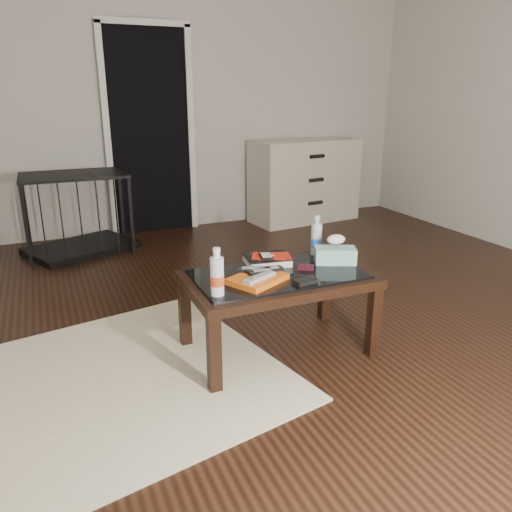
{
  "coord_description": "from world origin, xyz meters",
  "views": [
    {
      "loc": [
        -1.45,
        -2.67,
        1.4
      ],
      "look_at": [
        -0.43,
        -0.31,
        0.55
      ],
      "focal_mm": 35.0,
      "sensor_mm": 36.0,
      "label": 1
    }
  ],
  "objects_px": {
    "water_bottle_left": "(217,272)",
    "tissue_box": "(335,255)",
    "dresser": "(304,181)",
    "water_bottle_right": "(316,235)",
    "pet_crate": "(79,227)",
    "coffee_table": "(278,284)",
    "textbook": "(267,260)"
  },
  "relations": [
    {
      "from": "water_bottle_left",
      "to": "tissue_box",
      "type": "xyz_separation_m",
      "value": [
        0.78,
        0.19,
        -0.07
      ]
    },
    {
      "from": "water_bottle_left",
      "to": "water_bottle_right",
      "type": "height_order",
      "value": "same"
    },
    {
      "from": "tissue_box",
      "to": "dresser",
      "type": "bearing_deg",
      "value": 88.95
    },
    {
      "from": "textbook",
      "to": "water_bottle_right",
      "type": "bearing_deg",
      "value": 15.62
    },
    {
      "from": "dresser",
      "to": "water_bottle_left",
      "type": "distance_m",
      "value": 3.41
    },
    {
      "from": "dresser",
      "to": "water_bottle_right",
      "type": "xyz_separation_m",
      "value": [
        -1.23,
        -2.4,
        0.13
      ]
    },
    {
      "from": "water_bottle_left",
      "to": "coffee_table",
      "type": "bearing_deg",
      "value": 21.42
    },
    {
      "from": "water_bottle_left",
      "to": "tissue_box",
      "type": "distance_m",
      "value": 0.8
    },
    {
      "from": "textbook",
      "to": "tissue_box",
      "type": "xyz_separation_m",
      "value": [
        0.37,
        -0.14,
        0.02
      ]
    },
    {
      "from": "pet_crate",
      "to": "water_bottle_left",
      "type": "distance_m",
      "value": 2.61
    },
    {
      "from": "pet_crate",
      "to": "coffee_table",
      "type": "bearing_deg",
      "value": -94.08
    },
    {
      "from": "water_bottle_right",
      "to": "tissue_box",
      "type": "height_order",
      "value": "water_bottle_right"
    },
    {
      "from": "water_bottle_left",
      "to": "water_bottle_right",
      "type": "distance_m",
      "value": 0.84
    },
    {
      "from": "textbook",
      "to": "tissue_box",
      "type": "height_order",
      "value": "tissue_box"
    },
    {
      "from": "pet_crate",
      "to": "tissue_box",
      "type": "height_order",
      "value": "pet_crate"
    },
    {
      "from": "coffee_table",
      "to": "water_bottle_right",
      "type": "height_order",
      "value": "water_bottle_right"
    },
    {
      "from": "dresser",
      "to": "tissue_box",
      "type": "height_order",
      "value": "dresser"
    },
    {
      "from": "dresser",
      "to": "water_bottle_left",
      "type": "relative_size",
      "value": 5.25
    },
    {
      "from": "textbook",
      "to": "water_bottle_right",
      "type": "height_order",
      "value": "water_bottle_right"
    },
    {
      "from": "coffee_table",
      "to": "pet_crate",
      "type": "relative_size",
      "value": 0.94
    },
    {
      "from": "coffee_table",
      "to": "textbook",
      "type": "height_order",
      "value": "textbook"
    },
    {
      "from": "coffee_table",
      "to": "water_bottle_right",
      "type": "relative_size",
      "value": 4.2
    },
    {
      "from": "dresser",
      "to": "tissue_box",
      "type": "xyz_separation_m",
      "value": [
        -1.21,
        -2.59,
        0.06
      ]
    },
    {
      "from": "pet_crate",
      "to": "water_bottle_right",
      "type": "xyz_separation_m",
      "value": [
        1.21,
        -2.17,
        0.35
      ]
    },
    {
      "from": "pet_crate",
      "to": "water_bottle_left",
      "type": "xyz_separation_m",
      "value": [
        0.46,
        -2.54,
        0.35
      ]
    },
    {
      "from": "water_bottle_left",
      "to": "tissue_box",
      "type": "bearing_deg",
      "value": 13.4
    },
    {
      "from": "water_bottle_left",
      "to": "water_bottle_right",
      "type": "xyz_separation_m",
      "value": [
        0.76,
        0.37,
        0.0
      ]
    },
    {
      "from": "coffee_table",
      "to": "textbook",
      "type": "relative_size",
      "value": 4.0
    },
    {
      "from": "coffee_table",
      "to": "water_bottle_left",
      "type": "bearing_deg",
      "value": -158.58
    },
    {
      "from": "dresser",
      "to": "textbook",
      "type": "bearing_deg",
      "value": -129.25
    },
    {
      "from": "coffee_table",
      "to": "water_bottle_left",
      "type": "relative_size",
      "value": 4.2
    },
    {
      "from": "coffee_table",
      "to": "water_bottle_right",
      "type": "bearing_deg",
      "value": 30.94
    }
  ]
}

